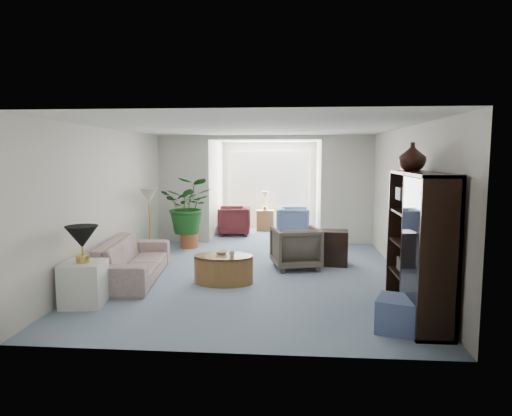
# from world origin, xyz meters

# --- Properties ---
(floor) EXTENTS (6.00, 6.00, 0.00)m
(floor) POSITION_xyz_m (0.00, 0.00, 0.00)
(floor) COLOR #8293AC
(floor) RESTS_ON ground
(sunroom_floor) EXTENTS (2.60, 2.60, 0.00)m
(sunroom_floor) POSITION_xyz_m (0.00, 4.10, 0.00)
(sunroom_floor) COLOR #8293AC
(sunroom_floor) RESTS_ON ground
(back_pier_left) EXTENTS (1.20, 0.12, 2.50)m
(back_pier_left) POSITION_xyz_m (-1.90, 3.00, 1.25)
(back_pier_left) COLOR silver
(back_pier_left) RESTS_ON ground
(back_pier_right) EXTENTS (1.20, 0.12, 2.50)m
(back_pier_right) POSITION_xyz_m (1.90, 3.00, 1.25)
(back_pier_right) COLOR silver
(back_pier_right) RESTS_ON ground
(back_header) EXTENTS (2.60, 0.12, 0.10)m
(back_header) POSITION_xyz_m (0.00, 3.00, 2.45)
(back_header) COLOR silver
(back_header) RESTS_ON back_pier_left
(window_pane) EXTENTS (2.20, 0.02, 1.50)m
(window_pane) POSITION_xyz_m (0.00, 5.18, 1.40)
(window_pane) COLOR white
(window_blinds) EXTENTS (2.20, 0.02, 1.50)m
(window_blinds) POSITION_xyz_m (0.00, 5.15, 1.40)
(window_blinds) COLOR white
(framed_picture) EXTENTS (0.04, 0.50, 0.40)m
(framed_picture) POSITION_xyz_m (2.46, -0.10, 1.70)
(framed_picture) COLOR beige
(sofa) EXTENTS (1.11, 2.31, 0.65)m
(sofa) POSITION_xyz_m (-1.98, -0.29, 0.32)
(sofa) COLOR #BAAC9D
(sofa) RESTS_ON ground
(end_table) EXTENTS (0.60, 0.60, 0.60)m
(end_table) POSITION_xyz_m (-2.18, -1.64, 0.30)
(end_table) COLOR white
(end_table) RESTS_ON ground
(table_lamp) EXTENTS (0.44, 0.44, 0.30)m
(table_lamp) POSITION_xyz_m (-2.18, -1.64, 0.95)
(table_lamp) COLOR black
(table_lamp) RESTS_ON end_table
(floor_lamp) EXTENTS (0.36, 0.36, 0.28)m
(floor_lamp) POSITION_xyz_m (-2.19, 1.29, 1.25)
(floor_lamp) COLOR beige
(floor_lamp) RESTS_ON ground
(coffee_table) EXTENTS (0.96, 0.96, 0.45)m
(coffee_table) POSITION_xyz_m (-0.44, -0.41, 0.23)
(coffee_table) COLOR olive
(coffee_table) RESTS_ON ground
(coffee_bowl) EXTENTS (0.21, 0.21, 0.05)m
(coffee_bowl) POSITION_xyz_m (-0.49, -0.31, 0.48)
(coffee_bowl) COLOR silver
(coffee_bowl) RESTS_ON coffee_table
(coffee_cup) EXTENTS (0.09, 0.09, 0.09)m
(coffee_cup) POSITION_xyz_m (-0.29, -0.51, 0.49)
(coffee_cup) COLOR beige
(coffee_cup) RESTS_ON coffee_table
(wingback_chair) EXTENTS (0.98, 1.00, 0.75)m
(wingback_chair) POSITION_xyz_m (0.72, 0.65, 0.38)
(wingback_chair) COLOR #5C5448
(wingback_chair) RESTS_ON ground
(side_table_dark) EXTENTS (0.58, 0.49, 0.65)m
(side_table_dark) POSITION_xyz_m (1.42, 0.95, 0.32)
(side_table_dark) COLOR black
(side_table_dark) RESTS_ON ground
(entertainment_cabinet) EXTENTS (0.44, 1.65, 1.84)m
(entertainment_cabinet) POSITION_xyz_m (2.23, -1.77, 0.92)
(entertainment_cabinet) COLOR black
(entertainment_cabinet) RESTS_ON ground
(cabinet_urn) EXTENTS (0.36, 0.36, 0.37)m
(cabinet_urn) POSITION_xyz_m (2.23, -1.27, 2.02)
(cabinet_urn) COLOR black
(cabinet_urn) RESTS_ON entertainment_cabinet
(ottoman) EXTENTS (0.63, 0.63, 0.39)m
(ottoman) POSITION_xyz_m (1.91, -2.23, 0.20)
(ottoman) COLOR slate
(ottoman) RESTS_ON ground
(plant_pot) EXTENTS (0.40, 0.40, 0.32)m
(plant_pot) POSITION_xyz_m (-1.63, 2.32, 0.16)
(plant_pot) COLOR #A3522F
(plant_pot) RESTS_ON ground
(house_plant) EXTENTS (1.13, 0.98, 1.25)m
(house_plant) POSITION_xyz_m (-1.63, 2.32, 0.95)
(house_plant) COLOR #1B501B
(house_plant) RESTS_ON plant_pot
(sunroom_chair_blue) EXTENTS (0.86, 0.84, 0.73)m
(sunroom_chair_blue) POSITION_xyz_m (0.66, 3.99, 0.37)
(sunroom_chair_blue) COLOR slate
(sunroom_chair_blue) RESTS_ON ground
(sunroom_chair_maroon) EXTENTS (0.86, 0.84, 0.74)m
(sunroom_chair_maroon) POSITION_xyz_m (-0.84, 3.99, 0.37)
(sunroom_chair_maroon) COLOR #571E22
(sunroom_chair_maroon) RESTS_ON ground
(sunroom_table) EXTENTS (0.48, 0.39, 0.56)m
(sunroom_table) POSITION_xyz_m (-0.09, 4.74, 0.28)
(sunroom_table) COLOR olive
(sunroom_table) RESTS_ON ground
(shelf_clutter) EXTENTS (0.30, 1.12, 1.06)m
(shelf_clutter) POSITION_xyz_m (2.18, -1.88, 1.09)
(shelf_clutter) COLOR #312E2C
(shelf_clutter) RESTS_ON entertainment_cabinet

